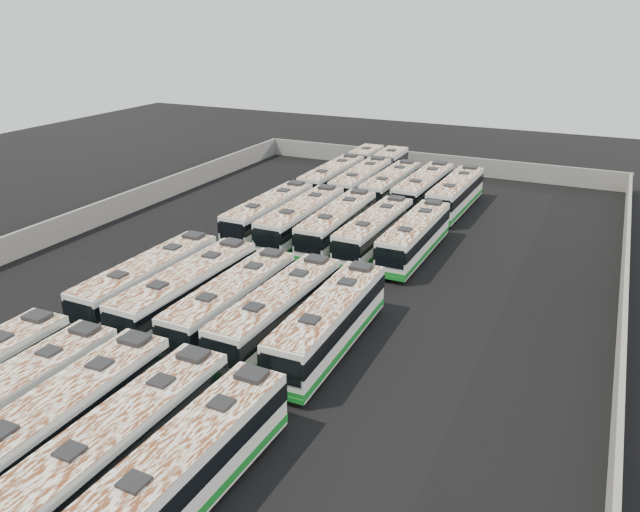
{
  "coord_description": "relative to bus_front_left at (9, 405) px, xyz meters",
  "views": [
    {
      "loc": [
        20.11,
        -38.4,
        18.99
      ],
      "look_at": [
        1.44,
        0.92,
        1.6
      ],
      "focal_mm": 35.0,
      "sensor_mm": 36.0,
      "label": 1
    }
  ],
  "objects": [
    {
      "name": "ground",
      "position": [
        3.45,
        22.6,
        -1.75
      ],
      "size": [
        140.0,
        140.0,
        0.0
      ],
      "primitive_type": "plane",
      "color": "black",
      "rests_on": "ground"
    },
    {
      "name": "perimeter_wall",
      "position": [
        3.45,
        22.6,
        -0.65
      ],
      "size": [
        45.2,
        73.2,
        2.2
      ],
      "color": "slate",
      "rests_on": "ground"
    },
    {
      "name": "bus_front_left",
      "position": [
        0.0,
        0.0,
        0.0
      ],
      "size": [
        2.61,
        12.13,
        3.42
      ],
      "rotation": [
        0.0,
        0.0,
        0.0
      ],
      "color": "silver",
      "rests_on": "ground"
    },
    {
      "name": "bus_front_center",
      "position": [
        3.3,
        -0.05,
        0.07
      ],
      "size": [
        2.87,
        12.63,
        3.55
      ],
      "rotation": [
        0.0,
        0.0,
        0.02
      ],
      "color": "silver",
      "rests_on": "ground"
    },
    {
      "name": "bus_front_right",
      "position": [
        6.69,
        0.2,
        0.02
      ],
      "size": [
        2.71,
        12.3,
        3.46
      ],
      "rotation": [
        0.0,
        0.0,
        -0.01
      ],
      "color": "silver",
      "rests_on": "ground"
    },
    {
      "name": "bus_front_far_right",
      "position": [
        10.07,
        -0.05,
        0.01
      ],
      "size": [
        2.9,
        12.28,
        3.44
      ],
      "rotation": [
        0.0,
        0.0,
        -0.03
      ],
      "color": "silver",
      "rests_on": "ground"
    },
    {
      "name": "bus_midfront_far_left",
      "position": [
        -3.41,
        14.01,
        0.04
      ],
      "size": [
        2.71,
        12.44,
        3.5
      ],
      "rotation": [
        0.0,
        0.0,
        -0.01
      ],
      "color": "silver",
      "rests_on": "ground"
    },
    {
      "name": "bus_midfront_left",
      "position": [
        -0.04,
        13.8,
        0.07
      ],
      "size": [
        2.91,
        12.63,
        3.55
      ],
      "rotation": [
        0.0,
        0.0,
        -0.02
      ],
      "color": "silver",
      "rests_on": "ground"
    },
    {
      "name": "bus_midfront_center",
      "position": [
        3.43,
        13.75,
        0.0
      ],
      "size": [
        2.59,
        12.13,
        3.42
      ],
      "rotation": [
        0.0,
        0.0,
        -0.0
      ],
      "color": "silver",
      "rests_on": "ground"
    },
    {
      "name": "bus_midfront_right",
      "position": [
        6.7,
        13.78,
        0.03
      ],
      "size": [
        2.86,
        12.4,
        3.48
      ],
      "rotation": [
        0.0,
        0.0,
        -0.02
      ],
      "color": "silver",
      "rests_on": "ground"
    },
    {
      "name": "bus_midfront_far_right",
      "position": [
        10.13,
        13.78,
        0.05
      ],
      "size": [
        2.9,
        12.49,
        3.51
      ],
      "rotation": [
        0.0,
        0.0,
        0.02
      ],
      "color": "silver",
      "rests_on": "ground"
    },
    {
      "name": "bus_midback_far_left",
      "position": [
        -3.37,
        30.34,
        0.04
      ],
      "size": [
        2.68,
        12.4,
        3.49
      ],
      "rotation": [
        0.0,
        0.0,
        -0.0
      ],
      "color": "silver",
      "rests_on": "ground"
    },
    {
      "name": "bus_midback_left",
      "position": [
        0.04,
        30.05,
        0.06
      ],
      "size": [
        2.76,
        12.58,
        3.54
      ],
      "rotation": [
        0.0,
        0.0,
        0.01
      ],
      "color": "silver",
      "rests_on": "ground"
    },
    {
      "name": "bus_midback_center",
      "position": [
        3.32,
        30.35,
        0.03
      ],
      "size": [
        2.9,
        12.37,
        3.47
      ],
      "rotation": [
        0.0,
        0.0,
        0.02
      ],
      "color": "silver",
      "rests_on": "ground"
    },
    {
      "name": "bus_midback_right",
      "position": [
        6.77,
        30.14,
        -0.02
      ],
      "size": [
        2.76,
        12.04,
        3.38
      ],
      "rotation": [
        0.0,
        0.0,
        -0.02
      ],
      "color": "silver",
      "rests_on": "ground"
    },
    {
      "name": "bus_midback_far_right",
      "position": [
        10.16,
        30.29,
        -0.01
      ],
      "size": [
        2.63,
        12.06,
        3.39
      ],
      "rotation": [
        0.0,
        0.0,
        -0.01
      ],
      "color": "silver",
      "rests_on": "ground"
    },
    {
      "name": "bus_back_far_left",
      "position": [
        -3.38,
        47.3,
        -0.0
      ],
      "size": [
        2.58,
        18.84,
        3.42
      ],
      "rotation": [
        0.0,
        0.0,
        0.0
      ],
      "color": "silver",
      "rests_on": "ground"
    },
    {
      "name": "bus_back_left",
      "position": [
        -0.02,
        47.14,
        0.02
      ],
      "size": [
        3.05,
        19.16,
        3.46
      ],
      "rotation": [
        0.0,
        0.0,
        0.02
      ],
      "color": "silver",
      "rests_on": "ground"
    },
    {
      "name": "bus_back_center",
      "position": [
        3.31,
        43.92,
        -0.01
      ],
      "size": [
        2.64,
        12.08,
        3.4
      ],
      "rotation": [
        0.0,
        0.0,
        -0.01
      ],
      "color": "silver",
      "rests_on": "ground"
    },
    {
      "name": "bus_back_right",
      "position": [
        6.77,
        44.1,
        0.06
      ],
      "size": [
        2.95,
        12.62,
        3.54
      ],
      "rotation": [
        0.0,
        0.0,
        -0.02
      ],
      "color": "silver",
      "rests_on": "ground"
    },
    {
      "name": "bus_back_far_right",
      "position": [
        10.11,
        44.02,
        0.03
      ],
      "size": [
        2.89,
        12.38,
        3.47
      ],
      "rotation": [
        0.0,
        0.0,
        -0.02
      ],
      "color": "silver",
      "rests_on": "ground"
    }
  ]
}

